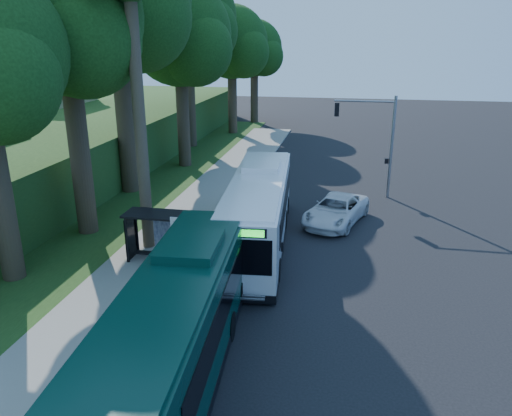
% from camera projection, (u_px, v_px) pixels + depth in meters
% --- Properties ---
extents(ground, '(140.00, 140.00, 0.00)m').
position_uv_depth(ground, '(305.00, 248.00, 26.54)').
color(ground, black).
rests_on(ground, ground).
extents(sidewalk, '(4.50, 70.00, 0.12)m').
position_uv_depth(sidewalk, '(175.00, 237.00, 27.81)').
color(sidewalk, gray).
rests_on(sidewalk, ground).
extents(red_curb, '(0.25, 30.00, 0.13)m').
position_uv_depth(red_curb, '(192.00, 272.00, 23.69)').
color(red_curb, maroon).
rests_on(red_curb, ground).
extents(grass_verge, '(8.00, 70.00, 0.06)m').
position_uv_depth(grass_verge, '(119.00, 204.00, 33.47)').
color(grass_verge, '#234719').
rests_on(grass_verge, ground).
extents(bus_shelter, '(3.20, 1.51, 2.55)m').
position_uv_depth(bus_shelter, '(154.00, 226.00, 24.58)').
color(bus_shelter, black).
rests_on(bus_shelter, ground).
extents(stop_sign_pole, '(0.35, 0.06, 3.17)m').
position_uv_depth(stop_sign_pole, '(175.00, 240.00, 22.17)').
color(stop_sign_pole, gray).
rests_on(stop_sign_pole, ground).
extents(traffic_signal_pole, '(4.10, 0.30, 7.00)m').
position_uv_depth(traffic_signal_pole, '(377.00, 134.00, 33.73)').
color(traffic_signal_pole, gray).
rests_on(traffic_signal_pole, ground).
extents(hillside_backdrop, '(24.00, 60.00, 8.80)m').
position_uv_depth(hillside_backdrop, '(28.00, 134.00, 44.42)').
color(hillside_backdrop, '#234719').
rests_on(hillside_backdrop, ground).
extents(tree_0, '(8.40, 8.00, 15.70)m').
position_uv_depth(tree_0, '(66.00, 25.00, 25.07)').
color(tree_0, '#382B1E').
rests_on(tree_0, ground).
extents(tree_1, '(10.50, 10.00, 18.26)m').
position_uv_depth(tree_1, '(116.00, 3.00, 32.18)').
color(tree_1, '#382B1E').
rests_on(tree_1, ground).
extents(tree_2, '(8.82, 8.40, 15.12)m').
position_uv_depth(tree_2, '(181.00, 39.00, 40.09)').
color(tree_2, '#382B1E').
rests_on(tree_2, ground).
extents(tree_3, '(10.08, 9.60, 17.28)m').
position_uv_depth(tree_3, '(187.00, 22.00, 47.38)').
color(tree_3, '#382B1E').
rests_on(tree_3, ground).
extents(tree_4, '(8.40, 8.00, 14.14)m').
position_uv_depth(tree_4, '(232.00, 46.00, 55.11)').
color(tree_4, '#382B1E').
rests_on(tree_4, ground).
extents(tree_5, '(7.35, 7.00, 12.86)m').
position_uv_depth(tree_5, '(255.00, 51.00, 62.62)').
color(tree_5, '#382B1E').
rests_on(tree_5, ground).
extents(white_bus, '(3.98, 13.58, 3.99)m').
position_uv_depth(white_bus, '(258.00, 209.00, 26.62)').
color(white_bus, white).
rests_on(white_bus, ground).
extents(teal_bus, '(3.78, 13.46, 3.96)m').
position_uv_depth(teal_bus, '(177.00, 324.00, 15.95)').
color(teal_bus, '#093228').
rests_on(teal_bus, ground).
extents(pickup, '(4.29, 6.35, 1.62)m').
position_uv_depth(pickup, '(336.00, 210.00, 29.91)').
color(pickup, white).
rests_on(pickup, ground).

